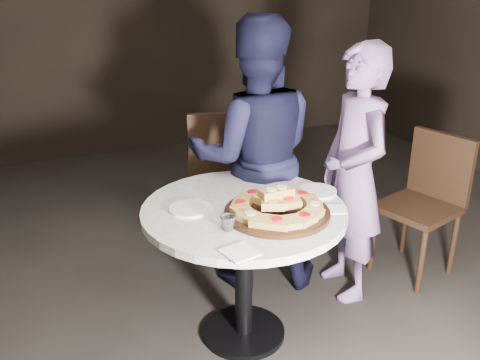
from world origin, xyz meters
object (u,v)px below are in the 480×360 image
Objects in this scene: diner_navy at (254,157)px; diner_teal at (354,175)px; chair_far at (223,169)px; table at (244,233)px; serving_board at (277,213)px; water_glass at (228,223)px; focaccia_pile at (277,204)px; chair_right at (427,195)px.

diner_navy reaches higher than diner_teal.
chair_far is 0.51m from diner_navy.
table is at bearing 89.76° from chair_far.
diner_teal is at bearing 25.56° from serving_board.
diner_teal is at bearing 21.48° from water_glass.
focaccia_pile is 0.69m from diner_navy.
serving_board is 0.28m from water_glass.
chair_far is 0.67× the size of diner_teal.
chair_far is (0.15, 1.11, -0.24)m from focaccia_pile.
water_glass is 1.61m from chair_right.
chair_right is 1.17m from diner_navy.
table is 1.01m from chair_far.
table is at bearing 49.97° from water_glass.
chair_right is at bearing 160.05° from chair_far.
diner_navy reaches higher than table.
serving_board is 1.12× the size of focaccia_pile.
chair_right reaches higher than table.
focaccia_pile reaches higher than table.
focaccia_pile and chair_right have the same top height.
chair_far is 1.12× the size of chair_right.
chair_far is 1.35m from chair_right.
chair_far reaches higher than chair_right.
diner_navy is 1.08× the size of diner_teal.
chair_far is (0.27, 0.98, -0.04)m from table.
diner_navy is (0.46, 0.72, 0.02)m from water_glass.
chair_right is at bearing 15.13° from focaccia_pile.
focaccia_pile is (-0.00, 0.00, 0.04)m from serving_board.
chair_right is (1.53, 0.39, -0.28)m from water_glass.
water_glass is at bearing -130.03° from table.
diner_navy is at bearing -123.21° from chair_right.
table is at bearing 129.81° from focaccia_pile.
chair_right is 0.60× the size of diner_teal.
table is 0.81× the size of diner_teal.
serving_board is 0.50× the size of chair_far.
focaccia_pile is 1.34m from chair_right.
table is 2.41× the size of serving_board.
diner_navy is (0.18, 0.67, 0.05)m from serving_board.
diner_teal is at bearing 162.57° from diner_navy.
diner_teal is (-0.60, -0.03, 0.24)m from chair_right.
water_glass is at bearing -62.30° from diner_teal.
water_glass reaches higher than serving_board.
chair_far is at bearing 82.22° from focaccia_pile.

